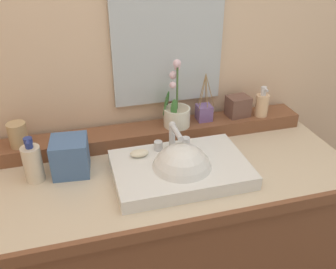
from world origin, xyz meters
TOP-DOWN VIEW (x-y plane):
  - wall_back at (0.00, 0.41)m, footprint 3.10×0.20m
  - vanity_cabinet at (0.00, -0.00)m, footprint 1.45×0.61m
  - back_ledge at (0.00, 0.22)m, footprint 1.36×0.13m
  - sink_basin at (0.06, -0.07)m, footprint 0.49×0.32m
  - soap_bar at (-0.07, 0.03)m, footprint 0.07×0.04m
  - potted_plant at (0.12, 0.21)m, footprint 0.12×0.12m
  - soap_dispenser at (0.51, 0.20)m, footprint 0.06×0.06m
  - tumbler_cup at (-0.50, 0.21)m, footprint 0.07×0.07m
  - reed_diffuser at (0.25, 0.23)m, footprint 0.08×0.07m
  - trinket_box at (0.41, 0.23)m, footprint 0.10×0.09m
  - lotion_bottle at (-0.45, 0.06)m, footprint 0.07×0.07m
  - tissue_box at (-0.32, 0.07)m, footprint 0.14×0.14m
  - mirror at (0.11, 0.29)m, footprint 0.46×0.02m

SIDE VIEW (x-z plane):
  - vanity_cabinet at x=0.00m, z-range 0.00..0.89m
  - sink_basin at x=0.06m, z-range 0.78..1.04m
  - back_ledge at x=0.00m, z-range 0.89..0.95m
  - soap_bar at x=-0.07m, z-range 0.94..0.96m
  - tissue_box at x=-0.32m, z-range 0.89..1.02m
  - lotion_bottle at x=-0.45m, z-range 0.87..1.05m
  - reed_diffuser at x=0.25m, z-range 0.88..1.09m
  - trinket_box at x=0.41m, z-range 0.95..1.04m
  - tumbler_cup at x=-0.50m, z-range 0.95..1.04m
  - soap_dispenser at x=0.51m, z-range 0.93..1.07m
  - potted_plant at x=0.12m, z-range 0.86..1.16m
  - mirror at x=0.11m, z-range 1.03..1.61m
  - wall_back at x=0.00m, z-range 0.00..2.66m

